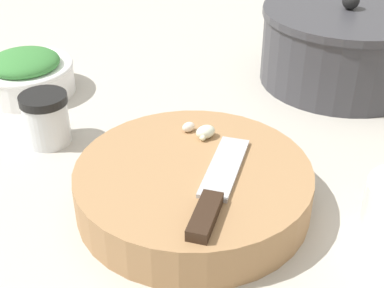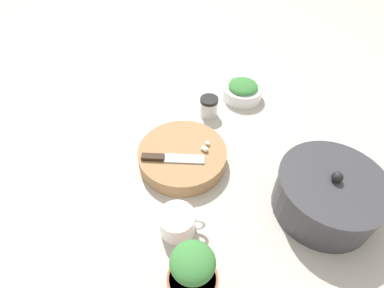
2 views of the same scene
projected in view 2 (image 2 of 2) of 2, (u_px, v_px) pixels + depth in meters
The scene contains 9 objects.
ground_plane at pixel (212, 158), 0.97m from camera, with size 5.00×5.00×0.00m, color #B2ADA3.
cutting_board at pixel (182, 156), 0.94m from camera, with size 0.28×0.28×0.05m.
chef_knife at pixel (169, 158), 0.90m from camera, with size 0.18×0.13×0.01m.
garlic_cloves at pixel (205, 148), 0.92m from camera, with size 0.04×0.04×0.02m.
herb_bowl at pixel (243, 90), 1.17m from camera, with size 0.16×0.16×0.07m.
spice_jar at pixel (209, 107), 1.09m from camera, with size 0.07×0.07×0.07m.
coffee_mug at pixel (178, 223), 0.77m from camera, with size 0.11×0.09×0.07m.
stock_pot at pixel (327, 194), 0.80m from camera, with size 0.28×0.28×0.16m.
potted_herb at pixel (193, 278), 0.64m from camera, with size 0.11×0.11×0.19m.
Camera 2 is at (0.37, 0.52, 0.74)m, focal length 28.00 mm.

